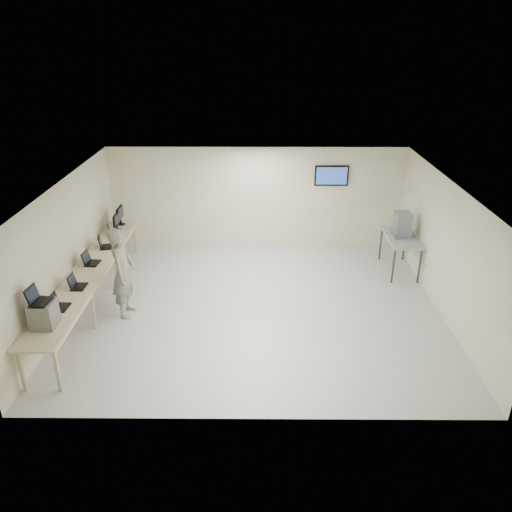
{
  "coord_description": "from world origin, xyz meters",
  "views": [
    {
      "loc": [
        0.07,
        -9.61,
        5.61
      ],
      "look_at": [
        0.0,
        0.2,
        1.15
      ],
      "focal_mm": 35.0,
      "sensor_mm": 36.0,
      "label": 1
    }
  ],
  "objects_px": {
    "soldier": "(123,273)",
    "side_table": "(401,239)",
    "workbench": "(90,273)",
    "equipment_box": "(44,314)"
  },
  "relations": [
    {
      "from": "workbench",
      "to": "equipment_box",
      "type": "bearing_deg",
      "value": -91.62
    },
    {
      "from": "workbench",
      "to": "side_table",
      "type": "height_order",
      "value": "side_table"
    },
    {
      "from": "soldier",
      "to": "side_table",
      "type": "bearing_deg",
      "value": -69.49
    },
    {
      "from": "workbench",
      "to": "soldier",
      "type": "bearing_deg",
      "value": -20.46
    },
    {
      "from": "workbench",
      "to": "equipment_box",
      "type": "height_order",
      "value": "equipment_box"
    },
    {
      "from": "workbench",
      "to": "side_table",
      "type": "xyz_separation_m",
      "value": [
        7.19,
        1.87,
        0.04
      ]
    },
    {
      "from": "side_table",
      "to": "workbench",
      "type": "bearing_deg",
      "value": -165.45
    },
    {
      "from": "workbench",
      "to": "side_table",
      "type": "relative_size",
      "value": 3.84
    },
    {
      "from": "soldier",
      "to": "side_table",
      "type": "height_order",
      "value": "soldier"
    },
    {
      "from": "workbench",
      "to": "soldier",
      "type": "distance_m",
      "value": 0.88
    }
  ]
}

